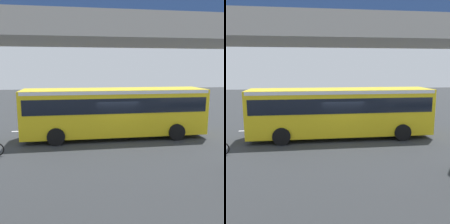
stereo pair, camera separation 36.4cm
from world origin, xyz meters
The scene contains 8 objects.
ground centered at (0.00, 0.00, 0.00)m, with size 80.00×80.00×0.00m, color #2D3033.
city_bus centered at (-0.03, -0.44, 1.88)m, with size 11.54×2.85×3.15m.
traffic_sign centered at (5.54, -3.60, 1.89)m, with size 0.08×0.60×2.80m.
lane_dash_leftmost centered at (-6.00, -3.01, 0.00)m, with size 2.00×0.20×0.01m, color silver.
lane_dash_left centered at (-2.00, -3.01, 0.00)m, with size 2.00×0.20×0.01m, color silver.
lane_dash_centre centered at (2.00, -3.01, 0.00)m, with size 2.00×0.20×0.01m, color silver.
lane_dash_right centered at (6.00, -3.01, 0.00)m, with size 2.00×0.20×0.01m, color silver.
pedestrian_overpass centered at (0.00, 9.32, 4.94)m, with size 30.34×2.60×6.63m.
Camera 2 is at (2.25, 15.51, 4.46)m, focal length 40.85 mm.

